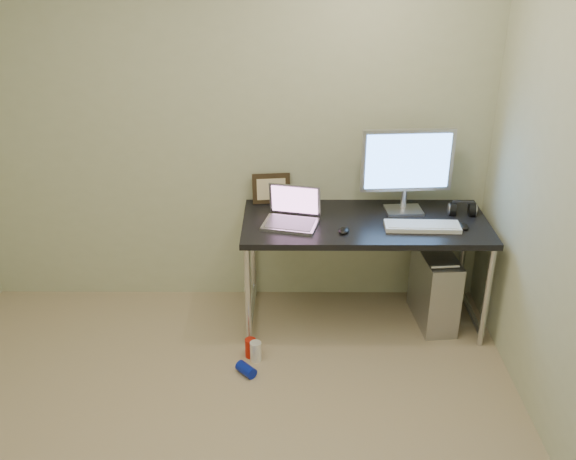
% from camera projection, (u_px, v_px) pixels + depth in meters
% --- Properties ---
extents(wall_back, '(3.50, 0.02, 2.50)m').
position_uv_depth(wall_back, '(229.00, 130.00, 4.25)').
color(wall_back, beige).
rests_on(wall_back, ground).
extents(desk, '(1.59, 0.69, 0.75)m').
position_uv_depth(desk, '(365.00, 232.00, 4.18)').
color(desk, black).
rests_on(desk, ground).
extents(tower_computer, '(0.26, 0.51, 0.55)m').
position_uv_depth(tower_computer, '(434.00, 288.00, 4.35)').
color(tower_computer, '#A4A4A9').
rests_on(tower_computer, ground).
extents(cable_a, '(0.01, 0.16, 0.69)m').
position_uv_depth(cable_a, '(420.00, 248.00, 4.57)').
color(cable_a, black).
rests_on(cable_a, ground).
extents(cable_b, '(0.02, 0.11, 0.71)m').
position_uv_depth(cable_b, '(433.00, 252.00, 4.56)').
color(cable_b, black).
rests_on(cable_b, ground).
extents(can_red, '(0.09, 0.09, 0.13)m').
position_uv_depth(can_red, '(251.00, 348.00, 4.05)').
color(can_red, red).
rests_on(can_red, ground).
extents(can_white, '(0.09, 0.09, 0.13)m').
position_uv_depth(can_white, '(256.00, 351.00, 4.02)').
color(can_white, white).
rests_on(can_white, ground).
extents(can_blue, '(0.14, 0.14, 0.07)m').
position_uv_depth(can_blue, '(246.00, 370.00, 3.90)').
color(can_blue, '#0B1DB0').
rests_on(can_blue, ground).
extents(laptop, '(0.39, 0.34, 0.23)m').
position_uv_depth(laptop, '(292.00, 215.00, 4.10)').
color(laptop, silver).
rests_on(laptop, desk).
extents(monitor, '(0.60, 0.19, 0.56)m').
position_uv_depth(monitor, '(407.00, 164.00, 4.15)').
color(monitor, silver).
rests_on(monitor, desk).
extents(keyboard, '(0.47, 0.17, 0.03)m').
position_uv_depth(keyboard, '(422.00, 226.00, 4.04)').
color(keyboard, white).
rests_on(keyboard, desk).
extents(mouse_right, '(0.07, 0.11, 0.03)m').
position_uv_depth(mouse_right, '(463.00, 225.00, 4.04)').
color(mouse_right, black).
rests_on(mouse_right, desk).
extents(mouse_left, '(0.09, 0.12, 0.04)m').
position_uv_depth(mouse_left, '(344.00, 229.00, 3.99)').
color(mouse_left, black).
rests_on(mouse_left, desk).
extents(headphones, '(0.18, 0.11, 0.12)m').
position_uv_depth(headphones, '(462.00, 210.00, 4.23)').
color(headphones, black).
rests_on(headphones, desk).
extents(picture_frame, '(0.26, 0.10, 0.21)m').
position_uv_depth(picture_frame, '(271.00, 188.00, 4.37)').
color(picture_frame, black).
rests_on(picture_frame, desk).
extents(webcam, '(0.05, 0.04, 0.12)m').
position_uv_depth(webcam, '(298.00, 191.00, 4.37)').
color(webcam, silver).
rests_on(webcam, desk).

